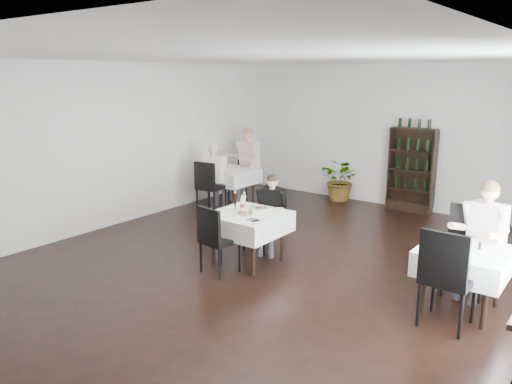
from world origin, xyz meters
TOP-DOWN VIEW (x-y plane):
  - room_shell at (0.00, 0.00)m, footprint 9.00×9.00m
  - wine_shelf at (0.60, 4.31)m, footprint 0.90×0.28m
  - main_table at (-0.30, 0.00)m, footprint 1.03×1.03m
  - left_table at (-2.70, 2.50)m, footprint 0.98×0.98m
  - right_table at (2.70, 0.30)m, footprint 0.98×0.98m
  - potted_tree at (-0.92, 4.20)m, footprint 0.95×0.85m
  - main_chair_far at (-0.40, 0.71)m, footprint 0.57×0.57m
  - main_chair_near at (-0.40, -0.62)m, footprint 0.50×0.50m
  - left_chair_far at (-2.84, 3.14)m, footprint 0.49×0.50m
  - left_chair_near at (-2.64, 1.72)m, footprint 0.54×0.54m
  - right_chair_far at (2.58, 0.89)m, footprint 0.59×0.59m
  - right_chair_near at (2.67, -0.28)m, footprint 0.55×0.55m
  - diner_main at (-0.28, 0.57)m, footprint 0.53×0.56m
  - diner_left_far at (-2.71, 3.05)m, footprint 0.68×0.72m
  - diner_left_near at (-2.70, 1.99)m, footprint 0.61×0.65m
  - diner_right_far at (2.77, 0.83)m, footprint 0.63×0.68m
  - plate_far at (-0.25, 0.28)m, footprint 0.29×0.29m
  - plate_near at (-0.26, -0.11)m, footprint 0.36×0.36m
  - pilsner_dark at (-0.53, -0.01)m, footprint 0.08×0.08m
  - pilsner_lager at (-0.44, 0.09)m, footprint 0.07×0.07m
  - coke_bottle at (-0.45, 0.04)m, footprint 0.06×0.06m
  - napkin_cutlery at (-0.01, -0.25)m, footprint 0.18×0.18m
  - pepper_mill at (2.84, 0.40)m, footprint 0.04×0.04m

SIDE VIEW (x-z plane):
  - potted_tree at x=-0.92m, z-range 0.00..0.96m
  - left_chair_far at x=-2.84m, z-range 0.06..0.97m
  - main_chair_near at x=-0.40m, z-range 0.07..1.06m
  - main_chair_far at x=-0.40m, z-range 0.07..1.09m
  - left_chair_near at x=-2.64m, z-range 0.08..1.14m
  - left_table at x=-2.70m, z-range 0.24..1.01m
  - right_table at x=2.70m, z-range 0.24..1.01m
  - main_table at x=-0.30m, z-range 0.24..1.01m
  - right_chair_far at x=2.58m, z-range 0.08..1.21m
  - right_chair_near at x=2.67m, z-range 0.08..1.24m
  - diner_main at x=-0.28m, z-range 0.10..1.37m
  - napkin_cutlery at x=-0.01m, z-range 0.77..0.78m
  - plate_far at x=-0.25m, z-range 0.75..0.82m
  - plate_near at x=-0.26m, z-range 0.75..0.83m
  - pepper_mill at x=2.84m, z-range 0.77..0.86m
  - diner_left_near at x=-2.70m, z-range 0.11..1.53m
  - wine_shelf at x=0.60m, z-range -0.03..1.72m
  - coke_bottle at x=-0.45m, z-range 0.75..0.99m
  - diner_right_far at x=2.77m, z-range 0.12..1.63m
  - pilsner_lager at x=-0.44m, z-range 0.74..1.03m
  - pilsner_dark at x=-0.53m, z-range 0.74..1.08m
  - diner_left_far at x=-2.71m, z-range 0.13..1.76m
  - room_shell at x=0.00m, z-range -3.00..6.00m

